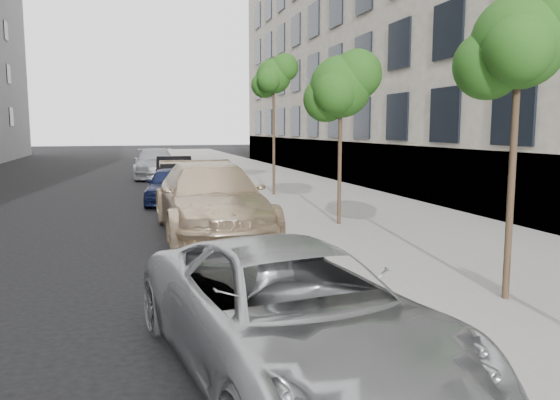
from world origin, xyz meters
name	(u,v)px	position (x,y,z in m)	size (l,w,h in m)	color
ground	(339,380)	(0.00, 0.00, 0.00)	(160.00, 160.00, 0.00)	black
sidewalk	(248,175)	(4.30, 24.00, 0.07)	(6.40, 72.00, 0.14)	gray
curb	(190,176)	(1.18, 24.00, 0.07)	(0.15, 72.00, 0.14)	#9E9B93
tree_near	(521,42)	(3.23, 1.50, 3.78)	(1.66, 1.46, 4.46)	#38281C
tree_mid	(342,87)	(3.23, 8.00, 3.64)	(1.85, 1.65, 4.41)	#38281C
tree_far	(274,77)	(3.23, 14.50, 4.46)	(1.63, 1.43, 5.14)	#38281C
minivan	(291,314)	(-0.46, 0.20, 0.69)	(2.30, 4.99, 1.39)	#B3B5B8
suv	(211,199)	(-0.10, 8.16, 0.87)	(2.44, 6.00, 1.74)	beige
sedan_blue	(170,185)	(-0.63, 14.13, 0.64)	(1.50, 3.73, 1.27)	#101737
sedan_black	(174,173)	(-0.10, 18.71, 0.70)	(1.48, 4.23, 1.39)	black
sedan_rear	(155,163)	(-0.62, 24.26, 0.77)	(2.14, 5.27, 1.53)	#919398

